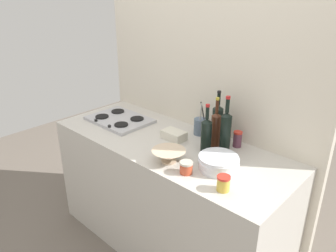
# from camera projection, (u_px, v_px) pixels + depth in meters

# --- Properties ---
(ground_plane) EXTENTS (6.00, 6.00, 0.00)m
(ground_plane) POSITION_uv_depth(u_px,v_px,m) (168.00, 242.00, 2.65)
(ground_plane) COLOR #6B6056
(ground_plane) RESTS_ON ground
(counter_block) EXTENTS (1.80, 0.70, 0.90)m
(counter_block) POSITION_uv_depth(u_px,v_px,m) (168.00, 195.00, 2.47)
(counter_block) COLOR beige
(counter_block) RESTS_ON ground
(backsplash_panel) EXTENTS (1.90, 0.06, 2.13)m
(backsplash_panel) POSITION_uv_depth(u_px,v_px,m) (202.00, 106.00, 2.48)
(backsplash_panel) COLOR beige
(backsplash_panel) RESTS_ON ground
(stovetop_hob) EXTENTS (0.48, 0.36, 0.04)m
(stovetop_hob) POSITION_uv_depth(u_px,v_px,m) (119.00, 119.00, 2.64)
(stovetop_hob) COLOR #B2B2B7
(stovetop_hob) RESTS_ON counter_block
(plate_stack) EXTENTS (0.24, 0.24, 0.08)m
(plate_stack) POSITION_uv_depth(u_px,v_px,m) (219.00, 163.00, 1.94)
(plate_stack) COLOR white
(plate_stack) RESTS_ON counter_block
(wine_bottle_leftmost) EXTENTS (0.07, 0.07, 0.33)m
(wine_bottle_leftmost) POSITION_uv_depth(u_px,v_px,m) (206.00, 135.00, 2.11)
(wine_bottle_leftmost) COLOR black
(wine_bottle_leftmost) RESTS_ON counter_block
(wine_bottle_mid_left) EXTENTS (0.07, 0.07, 0.39)m
(wine_bottle_mid_left) POSITION_uv_depth(u_px,v_px,m) (226.00, 132.00, 2.09)
(wine_bottle_mid_left) COLOR black
(wine_bottle_mid_left) RESTS_ON counter_block
(wine_bottle_mid_right) EXTENTS (0.06, 0.06, 0.35)m
(wine_bottle_mid_right) POSITION_uv_depth(u_px,v_px,m) (216.00, 129.00, 2.18)
(wine_bottle_mid_right) COLOR #472314
(wine_bottle_mid_right) RESTS_ON counter_block
(wine_bottle_rightmost) EXTENTS (0.07, 0.07, 0.37)m
(wine_bottle_rightmost) POSITION_uv_depth(u_px,v_px,m) (217.00, 123.00, 2.25)
(wine_bottle_rightmost) COLOR black
(wine_bottle_rightmost) RESTS_ON counter_block
(mixing_bowl) EXTENTS (0.21, 0.21, 0.08)m
(mixing_bowl) POSITION_uv_depth(u_px,v_px,m) (169.00, 155.00, 2.02)
(mixing_bowl) COLOR beige
(mixing_bowl) RESTS_ON counter_block
(butter_dish) EXTENTS (0.17, 0.11, 0.06)m
(butter_dish) POSITION_uv_depth(u_px,v_px,m) (174.00, 135.00, 2.32)
(butter_dish) COLOR silver
(butter_dish) RESTS_ON counter_block
(utensil_crock) EXTENTS (0.09, 0.09, 0.25)m
(utensil_crock) POSITION_uv_depth(u_px,v_px,m) (200.00, 126.00, 2.39)
(utensil_crock) COLOR slate
(utensil_crock) RESTS_ON counter_block
(condiment_jar_front) EXTENTS (0.06, 0.06, 0.11)m
(condiment_jar_front) POSITION_uv_depth(u_px,v_px,m) (237.00, 139.00, 2.21)
(condiment_jar_front) COLOR #66384C
(condiment_jar_front) RESTS_ON counter_block
(condiment_jar_rear) EXTENTS (0.08, 0.08, 0.07)m
(condiment_jar_rear) POSITION_uv_depth(u_px,v_px,m) (186.00, 167.00, 1.90)
(condiment_jar_rear) COLOR #C64C2D
(condiment_jar_rear) RESTS_ON counter_block
(condiment_jar_spare) EXTENTS (0.07, 0.07, 0.09)m
(condiment_jar_spare) POSITION_uv_depth(u_px,v_px,m) (223.00, 183.00, 1.74)
(condiment_jar_spare) COLOR gold
(condiment_jar_spare) RESTS_ON counter_block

